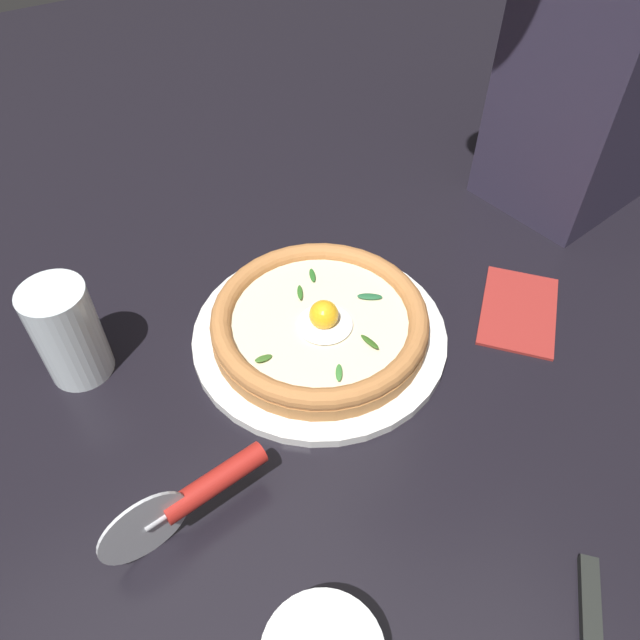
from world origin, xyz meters
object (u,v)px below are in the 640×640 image
Objects in this scene: pizza at (320,321)px; folded_napkin at (519,309)px; pizza_cutter at (194,496)px; drinking_glass at (70,338)px.

pizza is 1.82× the size of folded_napkin.
pizza reaches higher than folded_napkin.
folded_napkin is at bearing 6.54° from pizza_cutter.
pizza is 2.07× the size of drinking_glass.
pizza_cutter reaches higher than pizza.
drinking_glass reaches higher than pizza.
pizza_cutter is 1.35× the size of drinking_glass.
pizza is 1.53× the size of pizza_cutter.
pizza is 0.25m from pizza_cutter.
drinking_glass is at bearing 101.34° from pizza_cutter.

